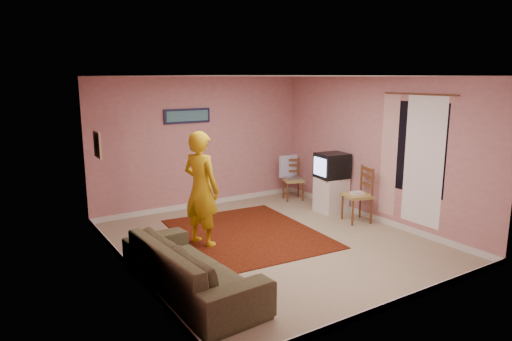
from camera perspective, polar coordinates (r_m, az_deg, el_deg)
ground at (r=7.37m, az=1.97°, el=-8.94°), size 5.00×5.00×0.00m
wall_back at (r=9.16m, az=-6.85°, el=3.46°), size 4.50×0.02×2.60m
wall_front at (r=5.21m, az=17.84°, el=-3.26°), size 4.50×0.02×2.60m
wall_left at (r=6.06m, az=-15.78°, el=-1.09°), size 0.02×5.00×2.60m
wall_right at (r=8.48m, az=14.69°, el=2.51°), size 0.02×5.00×2.60m
ceiling at (r=6.90m, az=2.12°, el=11.72°), size 4.50×5.00×0.02m
baseboard_back at (r=9.41m, az=-6.64°, el=-4.10°), size 4.50×0.02×0.10m
baseboard_front at (r=5.65m, az=16.94°, el=-15.59°), size 4.50×0.02×0.10m
baseboard_left at (r=6.45m, az=-15.07°, el=-11.98°), size 0.02×5.00×0.10m
baseboard_right at (r=8.75m, az=14.23°, el=-5.60°), size 0.02×5.00×0.10m
window at (r=7.88m, az=19.50°, el=2.65°), size 0.01×1.10×1.50m
curtain_sheer at (r=7.81m, az=20.20°, el=1.04°), size 0.01×0.75×2.10m
curtain_floral at (r=8.23m, az=16.28°, el=1.80°), size 0.01×0.35×2.10m
curtain_rod at (r=7.77m, az=19.73°, el=8.98°), size 0.02×1.40×0.02m
picture_back at (r=8.95m, az=-8.58°, el=6.76°), size 0.95×0.04×0.28m
picture_left at (r=7.55m, az=-19.19°, el=3.08°), size 0.04×0.38×0.42m
area_rug at (r=7.74m, az=-1.03°, el=-7.86°), size 2.35×2.86×0.01m
tv_cabinet at (r=9.03m, az=9.37°, el=-2.98°), size 0.53×0.48×0.67m
crt_tv at (r=8.90m, az=9.47°, el=0.62°), size 0.61×0.56×0.48m
chair_a at (r=9.73m, az=4.68°, el=-0.61°), size 0.50×0.49×0.48m
dvd_player at (r=9.74m, az=4.68°, el=-0.95°), size 0.37×0.29×0.06m
blue_throw at (r=9.84m, az=4.03°, el=0.57°), size 0.44×0.06×0.47m
chair_b at (r=8.41m, az=12.56°, el=-2.23°), size 0.54×0.55×0.55m
game_console at (r=8.43m, az=12.53°, el=-2.75°), size 0.25×0.21×0.04m
sofa at (r=5.71m, az=-8.15°, el=-11.82°), size 1.04×2.30×0.66m
person at (r=7.07m, az=-6.86°, el=-2.28°), size 0.65×0.77×1.80m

